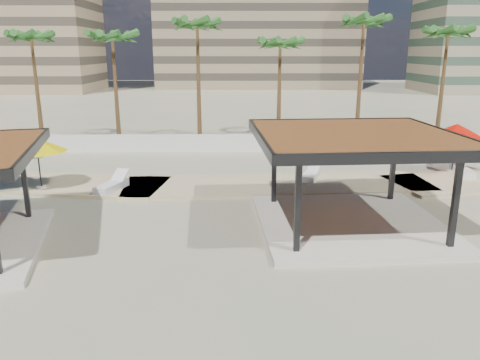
# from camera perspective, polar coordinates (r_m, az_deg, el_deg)

# --- Properties ---
(ground) EXTENTS (200.00, 200.00, 0.00)m
(ground) POSITION_cam_1_polar(r_m,az_deg,el_deg) (18.04, 0.22, -7.01)
(ground) COLOR tan
(ground) RESTS_ON ground
(promenade) EXTENTS (44.45, 7.97, 0.24)m
(promenade) POSITION_cam_1_polar(r_m,az_deg,el_deg) (25.38, 4.52, -0.22)
(promenade) COLOR #C6B284
(promenade) RESTS_ON ground
(boundary_wall) EXTENTS (56.00, 0.30, 1.20)m
(boundary_wall) POSITION_cam_1_polar(r_m,az_deg,el_deg) (33.27, -0.13, 4.55)
(boundary_wall) COLOR silver
(boundary_wall) RESTS_ON ground
(building_mid) EXTENTS (38.00, 16.00, 30.40)m
(building_mid) POSITION_cam_1_polar(r_m,az_deg,el_deg) (95.05, 2.16, 19.90)
(building_mid) COLOR #847259
(building_mid) RESTS_ON ground
(pavilion_central) EXTENTS (8.12, 8.12, 3.87)m
(pavilion_central) POSITION_cam_1_polar(r_m,az_deg,el_deg) (19.02, 13.66, 1.07)
(pavilion_central) COLOR beige
(pavilion_central) RESTS_ON ground
(umbrella_b) EXTENTS (3.83, 3.83, 2.61)m
(umbrella_b) POSITION_cam_1_polar(r_m,az_deg,el_deg) (25.23, -23.54, 3.95)
(umbrella_b) COLOR beige
(umbrella_b) RESTS_ON promenade
(umbrella_c) EXTENTS (3.43, 3.43, 2.79)m
(umbrella_c) POSITION_cam_1_polar(r_m,az_deg,el_deg) (29.01, 24.91, 5.47)
(umbrella_c) COLOR beige
(umbrella_c) RESTS_ON promenade
(umbrella_f) EXTENTS (3.63, 3.63, 2.45)m
(umbrella_f) POSITION_cam_1_polar(r_m,az_deg,el_deg) (25.27, -25.33, 3.45)
(umbrella_f) COLOR beige
(umbrella_f) RESTS_ON promenade
(lounger_a) EXTENTS (1.42, 2.36, 0.85)m
(lounger_a) POSITION_cam_1_polar(r_m,az_deg,el_deg) (24.25, -15.34, -0.68)
(lounger_a) COLOR silver
(lounger_a) RESTS_ON promenade
(lounger_b) EXTENTS (1.34, 2.18, 0.79)m
(lounger_b) POSITION_cam_1_polar(r_m,az_deg,el_deg) (25.78, 8.64, 0.62)
(lounger_b) COLOR silver
(lounger_b) RESTS_ON promenade
(lounger_c) EXTENTS (1.02, 2.38, 0.87)m
(lounger_c) POSITION_cam_1_polar(r_m,az_deg,el_deg) (29.08, 25.45, 1.00)
(lounger_c) COLOR silver
(lounger_c) RESTS_ON promenade
(palm_b) EXTENTS (3.00, 3.00, 8.72)m
(palm_b) POSITION_cam_1_polar(r_m,az_deg,el_deg) (38.34, -24.08, 15.21)
(palm_b) COLOR brown
(palm_b) RESTS_ON ground
(palm_c) EXTENTS (3.00, 3.00, 8.70)m
(palm_c) POSITION_cam_1_polar(r_m,az_deg,el_deg) (35.87, -15.29, 16.02)
(palm_c) COLOR brown
(palm_c) RESTS_ON ground
(palm_d) EXTENTS (3.00, 3.00, 9.59)m
(palm_d) POSITION_cam_1_polar(r_m,az_deg,el_deg) (35.71, -5.23, 17.82)
(palm_d) COLOR brown
(palm_d) RESTS_ON ground
(palm_e) EXTENTS (3.00, 3.00, 8.25)m
(palm_e) POSITION_cam_1_polar(r_m,az_deg,el_deg) (35.22, 4.92, 15.81)
(palm_e) COLOR brown
(palm_e) RESTS_ON ground
(palm_f) EXTENTS (3.00, 3.00, 9.77)m
(palm_f) POSITION_cam_1_polar(r_m,az_deg,el_deg) (36.50, 14.83, 17.61)
(palm_f) COLOR brown
(palm_f) RESTS_ON ground
(palm_g) EXTENTS (3.00, 3.00, 9.01)m
(palm_g) POSITION_cam_1_polar(r_m,az_deg,el_deg) (38.06, 24.00, 15.64)
(palm_g) COLOR brown
(palm_g) RESTS_ON ground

